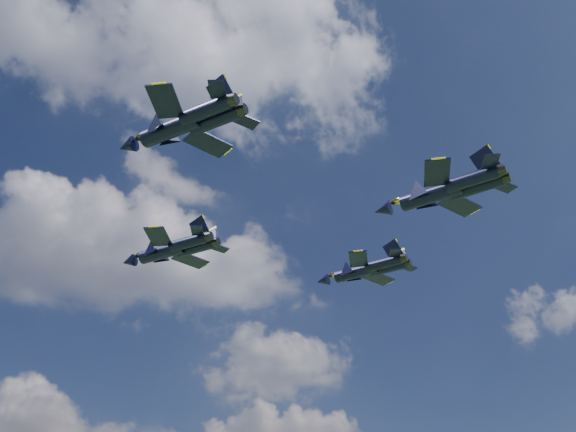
# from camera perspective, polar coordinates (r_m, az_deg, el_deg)

# --- Properties ---
(jet_lead) EXTENTS (15.95, 13.40, 4.04)m
(jet_lead) POSITION_cam_1_polar(r_m,az_deg,el_deg) (93.14, -11.36, -3.21)
(jet_lead) COLOR black
(jet_left) EXTENTS (15.93, 13.69, 4.06)m
(jet_left) POSITION_cam_1_polar(r_m,az_deg,el_deg) (71.21, -10.70, 7.48)
(jet_left) COLOR black
(jet_right) EXTENTS (14.91, 13.31, 3.86)m
(jet_right) POSITION_cam_1_polar(r_m,az_deg,el_deg) (99.08, 5.82, -5.02)
(jet_right) COLOR black
(jet_slot) EXTENTS (15.93, 14.52, 4.16)m
(jet_slot) POSITION_cam_1_polar(r_m,az_deg,el_deg) (78.43, 12.20, 1.76)
(jet_slot) COLOR black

